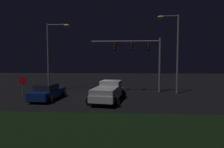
% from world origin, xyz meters
% --- Properties ---
extents(ground_plane, '(80.00, 80.00, 0.00)m').
position_xyz_m(ground_plane, '(0.00, 0.00, 0.00)').
color(ground_plane, black).
extents(grass_median, '(26.78, 6.42, 0.10)m').
position_xyz_m(grass_median, '(0.00, -9.85, 0.05)').
color(grass_median, black).
rests_on(grass_median, ground_plane).
extents(pickup_truck, '(3.43, 5.64, 1.80)m').
position_xyz_m(pickup_truck, '(0.92, -2.32, 1.00)').
color(pickup_truck, '#B7B7BC').
rests_on(pickup_truck, ground_plane).
extents(car_sedan, '(2.69, 4.52, 1.51)m').
position_xyz_m(car_sedan, '(-4.95, -2.08, 0.74)').
color(car_sedan, navy).
rests_on(car_sedan, ground_plane).
extents(traffic_signal_gantry, '(8.32, 0.56, 6.50)m').
position_xyz_m(traffic_signal_gantry, '(4.19, 3.21, 4.90)').
color(traffic_signal_gantry, slate).
rests_on(traffic_signal_gantry, ground_plane).
extents(street_lamp_left, '(2.85, 0.44, 8.35)m').
position_xyz_m(street_lamp_left, '(-6.51, 3.36, 5.26)').
color(street_lamp_left, slate).
rests_on(street_lamp_left, ground_plane).
extents(street_lamp_right, '(2.42, 0.44, 8.92)m').
position_xyz_m(street_lamp_right, '(7.99, 2.25, 5.53)').
color(street_lamp_right, slate).
rests_on(street_lamp_right, ground_plane).
extents(stop_sign, '(0.76, 0.08, 2.23)m').
position_xyz_m(stop_sign, '(-7.25, -2.29, 1.56)').
color(stop_sign, slate).
rests_on(stop_sign, ground_plane).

